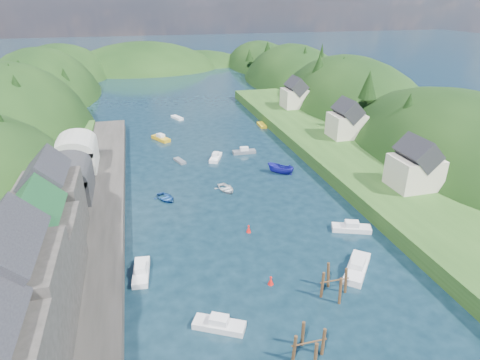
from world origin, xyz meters
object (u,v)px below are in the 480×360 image
object	(u,v)px
channel_buoy_far	(249,229)
channel_buoy_near	(271,281)
piling_cluster_near	(309,347)
piling_cluster_far	(334,285)

from	to	relation	value
channel_buoy_far	channel_buoy_near	bearing A→B (deg)	-92.94
channel_buoy_near	piling_cluster_near	bearing A→B (deg)	-89.85
channel_buoy_far	piling_cluster_far	bearing A→B (deg)	-69.50
piling_cluster_near	channel_buoy_near	size ratio (longest dim) A/B	3.30
piling_cluster_near	piling_cluster_far	world-z (taller)	piling_cluster_far
piling_cluster_far	channel_buoy_near	size ratio (longest dim) A/B	3.45
channel_buoy_near	channel_buoy_far	distance (m)	11.56
piling_cluster_far	channel_buoy_far	world-z (taller)	piling_cluster_far
channel_buoy_near	channel_buoy_far	size ratio (longest dim) A/B	1.00
piling_cluster_near	channel_buoy_near	world-z (taller)	piling_cluster_near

